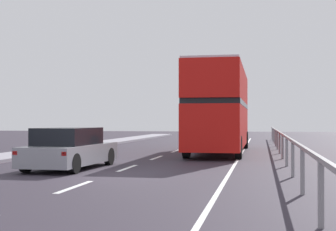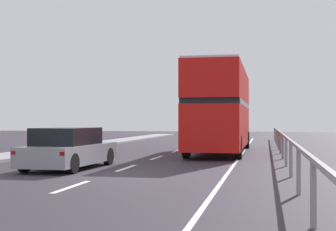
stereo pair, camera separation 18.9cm
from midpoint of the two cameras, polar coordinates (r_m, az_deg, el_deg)
ground_plane at (r=15.51m, az=-6.99°, el=-6.87°), size 74.84×120.00×0.10m
lane_paint_markings at (r=23.10m, az=4.51°, el=-4.67°), size 3.72×46.00×0.01m
bridge_side_railing at (r=23.72m, az=12.57°, el=-2.41°), size 0.10×42.00×1.09m
double_decker_bus_red at (r=25.71m, az=5.78°, el=0.88°), size 2.58×11.35×4.30m
hatchback_car_near at (r=17.45m, az=-11.44°, el=-3.78°), size 2.02×4.63×1.41m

